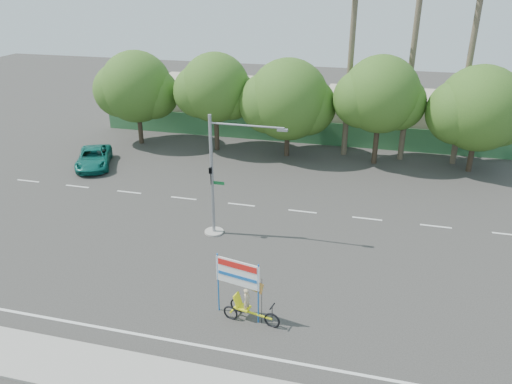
# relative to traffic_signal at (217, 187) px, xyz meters

# --- Properties ---
(ground) EXTENTS (120.00, 120.00, 0.00)m
(ground) POSITION_rel_traffic_signal_xyz_m (2.20, -3.98, -2.92)
(ground) COLOR #33302D
(ground) RESTS_ON ground
(fence) EXTENTS (38.00, 0.08, 2.00)m
(fence) POSITION_rel_traffic_signal_xyz_m (2.20, 17.52, -1.92)
(fence) COLOR #336B3D
(fence) RESTS_ON ground
(building_left) EXTENTS (12.00, 8.00, 4.00)m
(building_left) POSITION_rel_traffic_signal_xyz_m (-7.80, 22.02, -0.92)
(building_left) COLOR #B9B193
(building_left) RESTS_ON ground
(building_right) EXTENTS (14.00, 8.00, 3.60)m
(building_right) POSITION_rel_traffic_signal_xyz_m (10.20, 22.02, -1.12)
(building_right) COLOR #B9B193
(building_right) RESTS_ON ground
(tree_far_left) EXTENTS (7.14, 6.00, 7.96)m
(tree_far_left) POSITION_rel_traffic_signal_xyz_m (-11.85, 14.02, 1.84)
(tree_far_left) COLOR #473828
(tree_far_left) RESTS_ON ground
(tree_left) EXTENTS (6.66, 5.60, 8.07)m
(tree_left) POSITION_rel_traffic_signal_xyz_m (-4.85, 14.02, 2.14)
(tree_left) COLOR #473828
(tree_left) RESTS_ON ground
(tree_center) EXTENTS (7.62, 6.40, 7.85)m
(tree_center) POSITION_rel_traffic_signal_xyz_m (1.14, 14.02, 1.55)
(tree_center) COLOR #473828
(tree_center) RESTS_ON ground
(tree_right) EXTENTS (6.90, 5.80, 8.36)m
(tree_right) POSITION_rel_traffic_signal_xyz_m (8.15, 14.02, 2.32)
(tree_right) COLOR #473828
(tree_right) RESTS_ON ground
(tree_far_right) EXTENTS (7.38, 6.20, 7.94)m
(tree_far_right) POSITION_rel_traffic_signal_xyz_m (15.15, 14.02, 1.73)
(tree_far_right) COLOR #473828
(tree_far_right) RESTS_ON ground
(palm_tall) EXTENTS (3.73, 3.79, 17.45)m
(palm_tall) POSITION_rel_traffic_signal_xyz_m (10.20, 15.52, 7.55)
(palm_tall) COLOR #70604C
(palm_tall) RESTS_ON ground
(palm_mid) EXTENTS (3.73, 3.79, 15.45)m
(palm_mid) POSITION_rel_traffic_signal_xyz_m (14.20, 15.52, 6.48)
(palm_mid) COLOR #70604C
(palm_mid) RESTS_ON ground
(palm_short) EXTENTS (3.73, 3.79, 14.45)m
(palm_short) POSITION_rel_traffic_signal_xyz_m (5.70, 15.52, 5.94)
(palm_short) COLOR #70604C
(palm_short) RESTS_ON ground
(traffic_signal) EXTENTS (4.72, 1.10, 7.00)m
(traffic_signal) POSITION_rel_traffic_signal_xyz_m (0.00, 0.00, 0.00)
(traffic_signal) COLOR gray
(traffic_signal) RESTS_ON ground
(trike_billboard) EXTENTS (2.96, 1.02, 2.96)m
(trike_billboard) POSITION_rel_traffic_signal_xyz_m (3.48, -7.03, -1.73)
(trike_billboard) COLOR black
(trike_billboard) RESTS_ON ground
(pickup_truck) EXTENTS (4.26, 5.63, 1.42)m
(pickup_truck) POSITION_rel_traffic_signal_xyz_m (-12.71, 7.85, -2.21)
(pickup_truck) COLOR #0E6356
(pickup_truck) RESTS_ON ground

